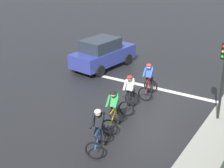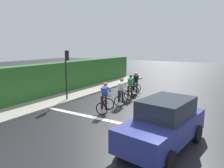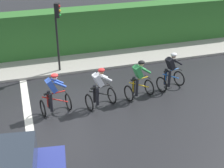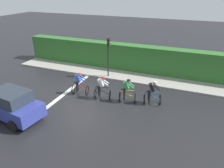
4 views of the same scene
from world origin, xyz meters
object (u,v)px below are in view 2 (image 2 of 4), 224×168
cyclist_mid (121,92)px  cyclist_fourth (105,98)px  car_navy (164,123)px  cyclist_second (130,88)px  traffic_light_near_crossing (67,68)px  cyclist_lead (136,84)px

cyclist_mid → cyclist_fourth: same height
cyclist_mid → car_navy: size_ratio=0.39×
cyclist_second → cyclist_fourth: size_ratio=1.00×
cyclist_fourth → traffic_light_near_crossing: 3.85m
cyclist_lead → cyclist_mid: size_ratio=1.00×
cyclist_second → cyclist_lead: bearing=102.2°
cyclist_lead → cyclist_fourth: same height
cyclist_lead → cyclist_second: 1.63m
cyclist_lead → cyclist_fourth: (0.51, -5.05, 0.00)m
cyclist_fourth → traffic_light_near_crossing: traffic_light_near_crossing is taller
cyclist_lead → traffic_light_near_crossing: 5.41m
cyclist_second → cyclist_mid: size_ratio=1.00×
cyclist_lead → cyclist_second: same height
cyclist_mid → traffic_light_near_crossing: size_ratio=0.50×
car_navy → traffic_light_near_crossing: bearing=158.1°
cyclist_second → cyclist_mid: bearing=-82.6°
cyclist_fourth → cyclist_second: bearing=92.7°
cyclist_lead → cyclist_mid: bearing=-80.3°
cyclist_second → traffic_light_near_crossing: size_ratio=0.50×
car_navy → cyclist_mid: bearing=134.7°
cyclist_fourth → cyclist_lead: bearing=95.7°
cyclist_fourth → cyclist_mid: bearing=88.1°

